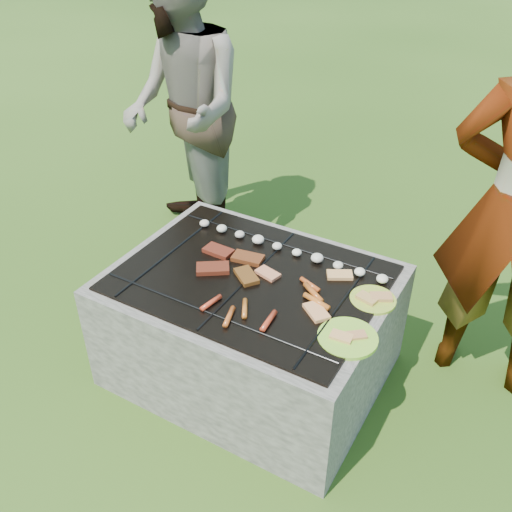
{
  "coord_description": "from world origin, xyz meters",
  "views": [
    {
      "loc": [
        1.11,
        -1.86,
        2.21
      ],
      "look_at": [
        0.0,
        0.05,
        0.7
      ],
      "focal_mm": 40.0,
      "sensor_mm": 36.0,
      "label": 1
    }
  ],
  "objects_px": {
    "fire_pit": "(251,329)",
    "plate_far": "(373,299)",
    "bystander": "(183,110)",
    "plate_near": "(348,338)"
  },
  "relations": [
    {
      "from": "fire_pit",
      "to": "bystander",
      "type": "xyz_separation_m",
      "value": [
        -1.02,
        0.89,
        0.67
      ]
    },
    {
      "from": "plate_far",
      "to": "bystander",
      "type": "relative_size",
      "value": 0.12
    },
    {
      "from": "plate_far",
      "to": "fire_pit",
      "type": "bearing_deg",
      "value": -166.86
    },
    {
      "from": "fire_pit",
      "to": "bystander",
      "type": "height_order",
      "value": "bystander"
    },
    {
      "from": "plate_near",
      "to": "bystander",
      "type": "height_order",
      "value": "bystander"
    },
    {
      "from": "fire_pit",
      "to": "plate_far",
      "type": "distance_m",
      "value": 0.66
    },
    {
      "from": "plate_far",
      "to": "plate_near",
      "type": "bearing_deg",
      "value": -90.27
    },
    {
      "from": "plate_near",
      "to": "fire_pit",
      "type": "bearing_deg",
      "value": 163.84
    },
    {
      "from": "bystander",
      "to": "plate_far",
      "type": "bearing_deg",
      "value": 16.28
    },
    {
      "from": "fire_pit",
      "to": "bystander",
      "type": "distance_m",
      "value": 1.52
    }
  ]
}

